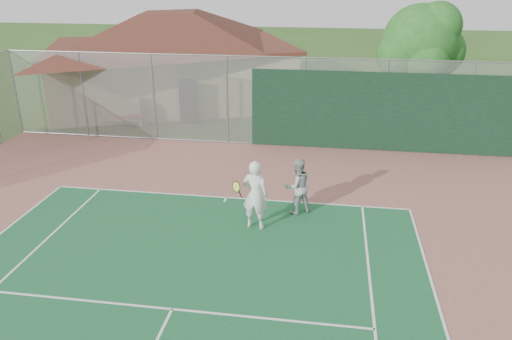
{
  "coord_description": "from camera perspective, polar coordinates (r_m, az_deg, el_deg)",
  "views": [
    {
      "loc": [
        3.0,
        -1.72,
        6.58
      ],
      "look_at": [
        1.09,
        10.78,
        1.44
      ],
      "focal_mm": 35.0,
      "sensor_mm": 36.0,
      "label": 1
    }
  ],
  "objects": [
    {
      "name": "player_white_front",
      "position": [
        13.27,
        -0.13,
        -2.91
      ],
      "size": [
        1.0,
        0.73,
        1.93
      ],
      "rotation": [
        0.0,
        0.0,
        2.98
      ],
      "color": "silver",
      "rests_on": "ground"
    },
    {
      "name": "tree",
      "position": [
        23.21,
        18.4,
        13.4
      ],
      "size": [
        3.83,
        3.62,
        5.34
      ],
      "color": "#362413",
      "rests_on": "ground"
    },
    {
      "name": "player_grey_back",
      "position": [
        14.18,
        4.73,
        -1.93
      ],
      "size": [
        1.01,
        0.96,
        1.65
      ],
      "rotation": [
        0.0,
        0.0,
        3.71
      ],
      "color": "#9EA1A3",
      "rests_on": "ground"
    },
    {
      "name": "back_fence",
      "position": [
        19.36,
        5.79,
        7.28
      ],
      "size": [
        20.08,
        0.11,
        3.53
      ],
      "color": "gray",
      "rests_on": "ground"
    },
    {
      "name": "clubhouse",
      "position": [
        26.58,
        -9.63,
        13.52
      ],
      "size": [
        14.74,
        12.36,
        5.42
      ],
      "rotation": [
        0.0,
        0.0,
        0.37
      ],
      "color": "tan",
      "rests_on": "ground"
    },
    {
      "name": "bleachers",
      "position": [
        23.99,
        -15.68,
        6.91
      ],
      "size": [
        3.26,
        2.03,
        1.19
      ],
      "rotation": [
        0.0,
        0.0,
        -0.03
      ],
      "color": "#B6392A",
      "rests_on": "ground"
    }
  ]
}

